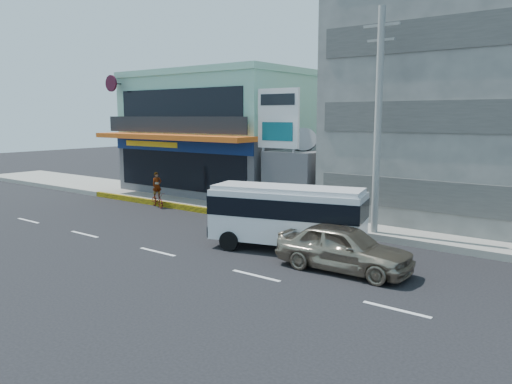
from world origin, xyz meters
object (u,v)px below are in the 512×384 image
Objects in this scene: minibus at (287,212)px; sedan at (344,248)px; satellite_dish at (303,149)px; shop_building at (229,136)px; motorcycle_rider at (157,196)px; billboard at (278,125)px; utility_pole_near at (378,122)px.

minibus reaches higher than sedan.
sedan is (7.11, -8.65, -2.75)m from satellite_dish.
shop_building is 2.55× the size of sedan.
satellite_dish is at bearing 117.64° from minibus.
sedan is 15.40m from motorcycle_rider.
billboard is 8.04m from minibus.
billboard is 1.05× the size of minibus.
satellite_dish is 2.31m from billboard.
utility_pole_near is 2.06× the size of sedan.
shop_building reaches higher than minibus.
motorcycle_rider is (0.36, -7.15, -3.30)m from shop_building.
billboard is at bearing 164.52° from utility_pole_near.
satellite_dish is at bearing 149.04° from utility_pole_near.
shop_building is at bearing 50.64° from sedan.
billboard is 1.42× the size of sedan.
shop_building reaches higher than billboard.
sedan is at bearing -37.50° from shop_building.
satellite_dish reaches higher than sedan.
satellite_dish is 0.22× the size of billboard.
sedan is (7.61, -6.85, -4.10)m from billboard.
shop_building reaches higher than motorcycle_rider.
sedan is at bearing -16.78° from motorcycle_rider.
utility_pole_near is 4.75× the size of motorcycle_rider.
utility_pole_near is at bearing -30.96° from satellite_dish.
utility_pole_near is (6.00, -3.60, 1.57)m from satellite_dish.
motorcycle_rider is (-11.61, 3.38, -0.87)m from minibus.
billboard is at bearing -105.52° from satellite_dish.
billboard is 11.02m from sedan.
shop_building is at bearing 147.68° from billboard.
utility_pole_near reaches higher than billboard.
utility_pole_near is at bearing -15.48° from billboard.
minibus is at bearing -117.08° from utility_pole_near.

